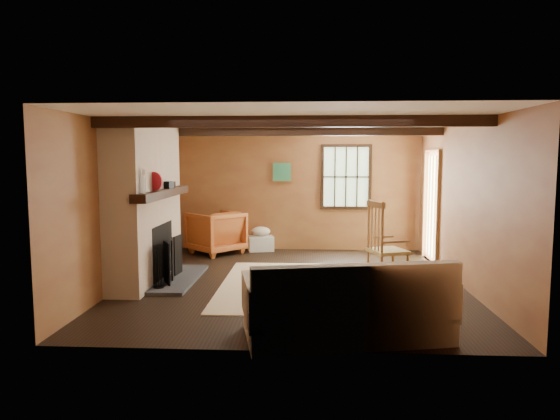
# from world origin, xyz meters

# --- Properties ---
(ground) EXTENTS (5.50, 5.50, 0.00)m
(ground) POSITION_xyz_m (0.00, 0.00, 0.00)
(ground) COLOR black
(ground) RESTS_ON ground
(room_envelope) EXTENTS (5.02, 5.52, 2.44)m
(room_envelope) POSITION_xyz_m (0.22, 0.26, 1.63)
(room_envelope) COLOR olive
(room_envelope) RESTS_ON ground
(fireplace) EXTENTS (1.02, 2.30, 2.40)m
(fireplace) POSITION_xyz_m (-2.23, -0.00, 1.10)
(fireplace) COLOR #A0633E
(fireplace) RESTS_ON ground
(rug) EXTENTS (2.50, 3.00, 0.01)m
(rug) POSITION_xyz_m (0.20, -0.20, 0.00)
(rug) COLOR beige
(rug) RESTS_ON ground
(rocking_chair) EXTENTS (1.01, 0.75, 1.25)m
(rocking_chair) POSITION_xyz_m (1.39, 0.04, 0.53)
(rocking_chair) COLOR tan
(rocking_chair) RESTS_ON ground
(sofa) EXTENTS (2.27, 1.35, 0.86)m
(sofa) POSITION_xyz_m (0.65, -2.36, 0.31)
(sofa) COLOR silver
(sofa) RESTS_ON ground
(firewood_pile) EXTENTS (0.74, 0.13, 0.27)m
(firewood_pile) POSITION_xyz_m (-1.83, 2.59, 0.13)
(firewood_pile) COLOR brown
(firewood_pile) RESTS_ON ground
(laundry_basket) EXTENTS (0.57, 0.48, 0.30)m
(laundry_basket) POSITION_xyz_m (-0.72, 2.55, 0.15)
(laundry_basket) COLOR silver
(laundry_basket) RESTS_ON ground
(basket_pillow) EXTENTS (0.45, 0.39, 0.19)m
(basket_pillow) POSITION_xyz_m (-0.72, 2.55, 0.40)
(basket_pillow) COLOR silver
(basket_pillow) RESTS_ON laundry_basket
(armchair) EXTENTS (1.29, 1.29, 0.85)m
(armchair) POSITION_xyz_m (-1.58, 2.21, 0.42)
(armchair) COLOR #BF6026
(armchair) RESTS_ON ground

